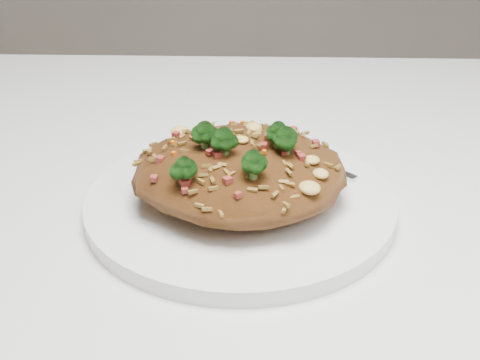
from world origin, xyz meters
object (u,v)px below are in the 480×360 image
Objects in this scene: plate at (240,203)px; fork at (292,153)px; fried_rice at (240,163)px; dining_table at (333,290)px.

plate is 0.09m from fork.
plate is 0.04m from fried_rice.
dining_table is 0.13m from plate.
fried_rice is at bearing -77.84° from fork.
dining_table is 4.60× the size of plate.
dining_table is 6.81× the size of fried_rice.
fried_rice reaches higher than fork.
dining_table is 0.16m from fried_rice.
fried_rice reaches higher than dining_table.
fork is at bearing 59.34° from plate.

